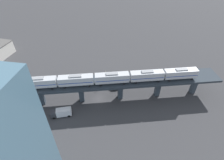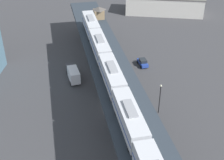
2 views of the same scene
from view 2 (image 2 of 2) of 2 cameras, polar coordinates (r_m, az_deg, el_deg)
The scene contains 9 objects.
ground_plane at distance 67.42m, azimuth 0.26°, elevation -5.11°, with size 400.00×400.00×0.00m, color #38383A.
elevated_viaduct at distance 63.02m, azimuth 0.31°, elevation 0.28°, with size 32.13×91.00×8.85m.
subway_train at distance 56.66m, azimuth 0.00°, elevation 0.89°, with size 19.00×60.97×4.45m.
signal_hut at distance 89.54m, azimuth -2.44°, elevation 12.27°, with size 3.95×3.95×3.40m.
street_car_blue at distance 83.25m, azimuth 5.64°, elevation 3.25°, with size 3.05×4.74×1.89m.
street_car_black at distance 62.51m, azimuth 6.85°, elevation -7.73°, with size 2.48×4.63×1.89m.
delivery_truck at distance 76.77m, azimuth -7.13°, elevation 1.22°, with size 4.60×7.53×3.20m.
street_lamp at distance 64.46m, azimuth 8.76°, elevation -3.00°, with size 0.44×0.44×6.94m.
warehouse_building at distance 121.14m, azimuth 9.55°, elevation 13.51°, with size 29.29×12.47×6.80m.
Camera 2 is at (2.63, -53.90, 40.43)m, focal length 50.00 mm.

